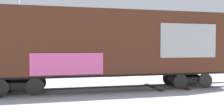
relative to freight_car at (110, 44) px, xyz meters
name	(u,v)px	position (x,y,z in m)	size (l,w,h in m)	color
ground_plane	(87,90)	(-1.37, 0.00, -2.75)	(260.00, 260.00, 0.00)	silver
track	(114,89)	(0.24, 0.02, -2.71)	(60.00, 4.80, 0.08)	#4C4742
freight_car	(110,44)	(0.00, 0.00, 0.00)	(15.80, 3.88, 4.81)	#472316
flagpole	(20,13)	(-7.51, 10.38, 3.20)	(0.90, 1.18, 9.57)	silver
hillside	(78,39)	(-1.36, 66.80, 2.87)	(146.80, 30.38, 15.73)	silver
parked_car_red	(31,67)	(-5.85, 6.86, -1.89)	(4.70, 2.03, 1.68)	#B21E1E
parked_car_tan	(102,66)	(0.30, 6.97, -1.89)	(4.64, 2.17, 1.66)	#9E8966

